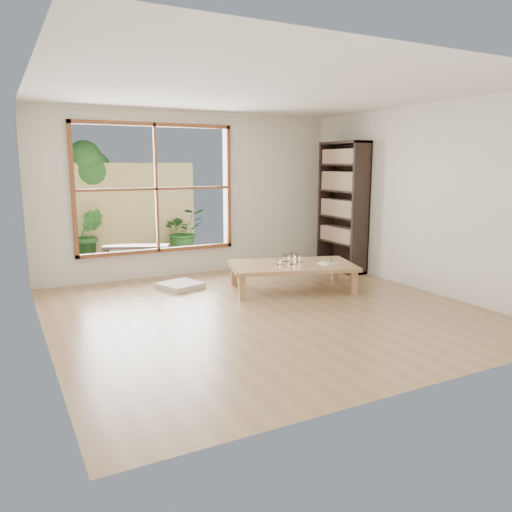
{
  "coord_description": "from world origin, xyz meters",
  "views": [
    {
      "loc": [
        -2.85,
        -5.21,
        1.78
      ],
      "look_at": [
        0.24,
        0.68,
        0.55
      ],
      "focal_mm": 35.0,
      "sensor_mm": 36.0,
      "label": 1
    }
  ],
  "objects_px": {
    "low_table": "(292,267)",
    "garden_bench": "(136,249)",
    "food_tray": "(329,262)",
    "bookshelf": "(343,207)"
  },
  "relations": [
    {
      "from": "low_table",
      "to": "garden_bench",
      "type": "height_order",
      "value": "same"
    },
    {
      "from": "low_table",
      "to": "garden_bench",
      "type": "xyz_separation_m",
      "value": [
        -1.55,
        2.68,
        -0.01
      ]
    },
    {
      "from": "bookshelf",
      "to": "food_tray",
      "type": "xyz_separation_m",
      "value": [
        -0.99,
        -1.0,
        -0.67
      ]
    },
    {
      "from": "bookshelf",
      "to": "low_table",
      "type": "bearing_deg",
      "value": -152.05
    },
    {
      "from": "garden_bench",
      "to": "low_table",
      "type": "bearing_deg",
      "value": -35.11
    },
    {
      "from": "bookshelf",
      "to": "food_tray",
      "type": "bearing_deg",
      "value": -134.67
    },
    {
      "from": "low_table",
      "to": "food_tray",
      "type": "relative_size",
      "value": 6.59
    },
    {
      "from": "food_tray",
      "to": "bookshelf",
      "type": "bearing_deg",
      "value": 35.03
    },
    {
      "from": "bookshelf",
      "to": "garden_bench",
      "type": "xyz_separation_m",
      "value": [
        -3.02,
        1.9,
        -0.75
      ]
    },
    {
      "from": "low_table",
      "to": "garden_bench",
      "type": "distance_m",
      "value": 3.09
    }
  ]
}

